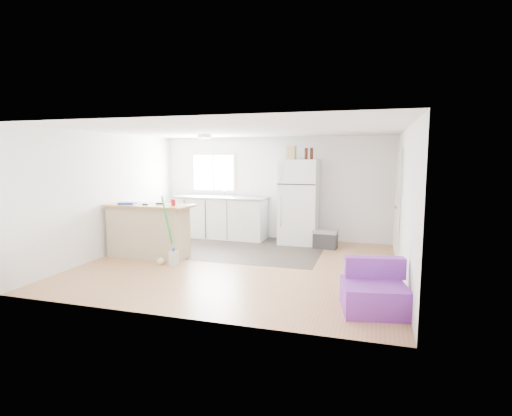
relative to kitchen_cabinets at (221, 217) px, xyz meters
The scene contains 19 objects.
room 2.57m from the kitchen_cabinets, 60.41° to the right, with size 5.51×5.01×2.41m.
vinyl_zone 1.15m from the kitchen_cabinets, 61.15° to the right, with size 4.05×2.50×0.00m, color #352D27.
window 1.14m from the kitchen_cabinets, 134.59° to the left, with size 1.18×0.06×0.98m.
interior_door 4.03m from the kitchen_cabinets, ahead, with size 0.11×0.92×2.10m.
ceiling_fixture 2.09m from the kitchen_cabinets, 88.54° to the right, with size 0.30×0.30×0.07m, color white.
kitchen_cabinets is the anchor object (origin of this frame).
peninsula 2.24m from the kitchen_cabinets, 107.36° to the right, with size 1.68×0.66×1.03m.
refrigerator 1.94m from the kitchen_cabinets, ahead, with size 0.84×0.80×1.88m.
cooler 2.59m from the kitchen_cabinets, ahead, with size 0.53×0.38×0.39m.
purple_seat 5.14m from the kitchen_cabinets, 46.42° to the right, with size 0.89×0.86×0.63m.
cleaner_jug 2.63m from the kitchen_cabinets, 87.43° to the right, with size 0.15×0.11×0.33m.
mop 2.57m from the kitchen_cabinets, 92.83° to the right, with size 0.24×0.35×1.27m.
red_cup 2.23m from the kitchen_cabinets, 92.81° to the right, with size 0.08×0.08×0.12m, color red.
blue_tray 2.51m from the kitchen_cabinets, 115.63° to the right, with size 0.30×0.22×0.04m, color #132EB4.
tool_a 2.17m from the kitchen_cabinets, 102.45° to the right, with size 0.14×0.05×0.03m, color black.
tool_b 2.39m from the kitchen_cabinets, 106.34° to the right, with size 0.10×0.04×0.03m, color black.
cardboard_box 2.30m from the kitchen_cabinets, ahead, with size 0.20×0.10×0.30m, color tan.
bottle_left 2.54m from the kitchen_cabinets, ahead, with size 0.07×0.07×0.25m, color #39120A.
bottle_right 2.63m from the kitchen_cabinets, ahead, with size 0.07×0.07×0.25m, color #39120A.
Camera 1 is at (2.28, -6.66, 1.94)m, focal length 28.00 mm.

